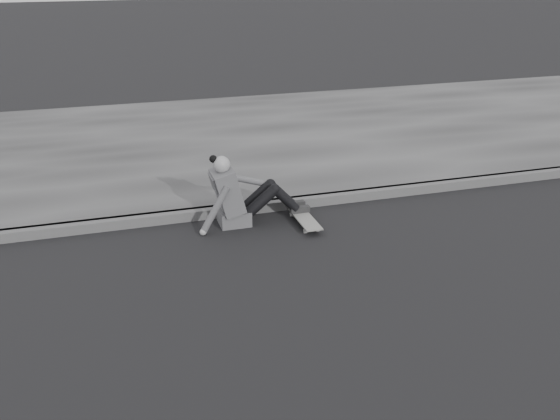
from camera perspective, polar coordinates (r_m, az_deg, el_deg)
The scene contains 5 objects.
ground at distance 5.86m, azimuth 9.72°, elevation -8.91°, with size 80.00×80.00×0.00m, color black.
curb at distance 7.97m, azimuth 1.62°, elevation 0.71°, with size 24.00×0.16×0.12m, color #4D4D4D.
sidewalk at distance 10.72m, azimuth -3.53°, elevation 6.49°, with size 24.00×6.00×0.12m, color #3D3D3D.
skateboard at distance 7.47m, azimuth 2.22°, elevation -0.77°, with size 0.20×0.78×0.09m.
seated_woman at distance 7.39m, azimuth -3.77°, elevation 1.36°, with size 1.38×0.46×0.88m.
Camera 1 is at (-2.37, -4.42, 3.04)m, focal length 40.00 mm.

